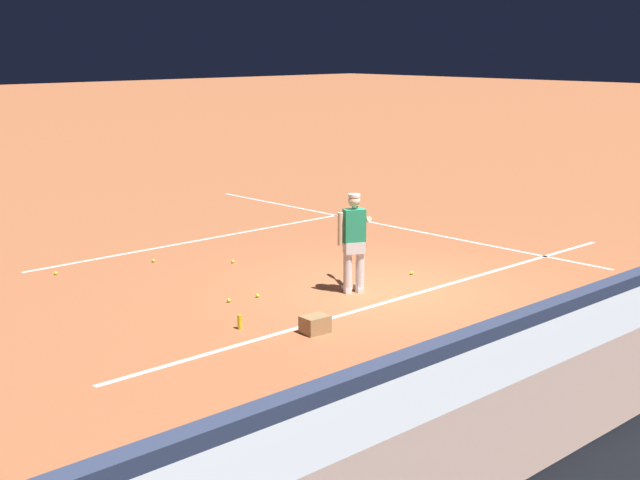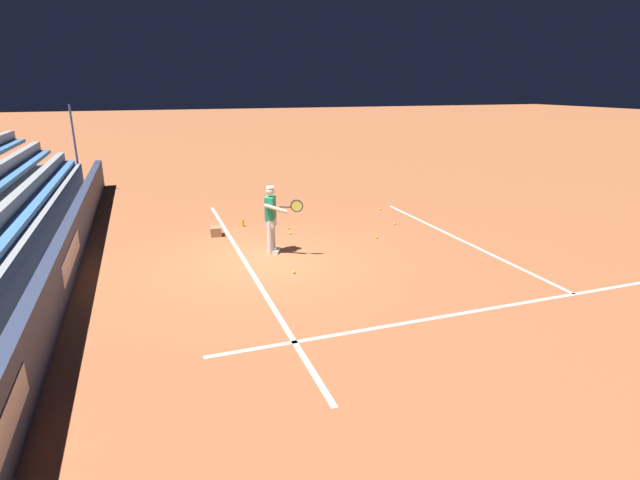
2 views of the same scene
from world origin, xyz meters
name	(u,v)px [view 2 (image 2 of 2)]	position (x,y,z in m)	size (l,w,h in m)	color
ground_plane	(266,261)	(0.00, 0.00, 0.00)	(160.00, 160.00, 0.00)	#B7663D
court_baseline_white	(246,263)	(0.00, -0.50, 0.00)	(12.00, 0.10, 0.01)	white
court_sideline_white	(515,304)	(4.11, 4.00, 0.00)	(0.10, 12.00, 0.01)	white
court_service_line_white	(458,238)	(0.00, 5.50, 0.00)	(8.22, 0.10, 0.01)	white
back_wall_sponsor_board	(65,260)	(0.01, -4.38, 0.55)	(22.96, 0.25, 1.10)	#384260
tennis_player	(272,219)	(-0.55, 0.31, 0.89)	(0.90, 0.88, 1.71)	silver
ball_box_cardboard	(216,231)	(-2.54, -0.85, 0.13)	(0.40, 0.30, 0.26)	#A87F51
tennis_ball_by_box	(395,224)	(-1.88, 4.50, 0.03)	(0.07, 0.07, 0.07)	#CCE533
tennis_ball_far_right	(380,209)	(-3.73, 4.91, 0.03)	(0.07, 0.07, 0.07)	#CCE533
tennis_ball_on_baseline	(289,228)	(-2.50, 1.29, 0.03)	(0.07, 0.07, 0.07)	#CCE533
tennis_ball_midcourt	(294,272)	(1.07, 0.39, 0.03)	(0.07, 0.07, 0.07)	#CCE533
tennis_ball_toward_net	(377,237)	(-0.79, 3.37, 0.03)	(0.07, 0.07, 0.07)	#CCE533
tennis_ball_far_left	(290,233)	(-1.97, 1.18, 0.03)	(0.07, 0.07, 0.07)	#CCE533
water_bottle	(243,223)	(-3.24, 0.06, 0.11)	(0.07, 0.07, 0.22)	yellow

